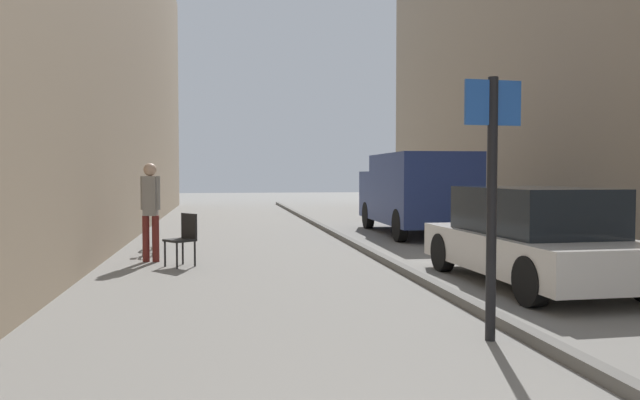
{
  "coord_description": "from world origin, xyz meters",
  "views": [
    {
      "loc": [
        -1.42,
        -1.1,
        1.66
      ],
      "look_at": [
        0.45,
        10.45,
        1.15
      ],
      "focal_mm": 34.45,
      "sensor_mm": 36.0,
      "label": 1
    }
  ],
  "objects_px": {
    "cafe_chair_near_window": "(184,236)",
    "bicycle_leaning": "(154,233)",
    "pedestrian_main_foreground": "(150,205)",
    "parked_car": "(532,237)",
    "street_sign_post": "(492,185)",
    "delivery_van": "(415,191)"
  },
  "relations": [
    {
      "from": "cafe_chair_near_window",
      "to": "bicycle_leaning",
      "type": "bearing_deg",
      "value": -19.08
    },
    {
      "from": "pedestrian_main_foreground",
      "to": "cafe_chair_near_window",
      "type": "relative_size",
      "value": 1.97
    },
    {
      "from": "parked_car",
      "to": "cafe_chair_near_window",
      "type": "xyz_separation_m",
      "value": [
        -5.23,
        2.7,
        -0.17
      ]
    },
    {
      "from": "street_sign_post",
      "to": "cafe_chair_near_window",
      "type": "height_order",
      "value": "street_sign_post"
    },
    {
      "from": "pedestrian_main_foreground",
      "to": "delivery_van",
      "type": "distance_m",
      "value": 7.8
    },
    {
      "from": "delivery_van",
      "to": "cafe_chair_near_window",
      "type": "bearing_deg",
      "value": -138.79
    },
    {
      "from": "pedestrian_main_foreground",
      "to": "parked_car",
      "type": "height_order",
      "value": "pedestrian_main_foreground"
    },
    {
      "from": "bicycle_leaning",
      "to": "cafe_chair_near_window",
      "type": "height_order",
      "value": "bicycle_leaning"
    },
    {
      "from": "pedestrian_main_foreground",
      "to": "parked_car",
      "type": "bearing_deg",
      "value": 161.31
    },
    {
      "from": "delivery_van",
      "to": "parked_car",
      "type": "distance_m",
      "value": 7.64
    },
    {
      "from": "delivery_van",
      "to": "bicycle_leaning",
      "type": "distance_m",
      "value": 7.19
    },
    {
      "from": "cafe_chair_near_window",
      "to": "delivery_van",
      "type": "bearing_deg",
      "value": -87.86
    },
    {
      "from": "bicycle_leaning",
      "to": "street_sign_post",
      "type": "bearing_deg",
      "value": -69.13
    },
    {
      "from": "street_sign_post",
      "to": "parked_car",
      "type": "bearing_deg",
      "value": -129.56
    },
    {
      "from": "delivery_van",
      "to": "parked_car",
      "type": "xyz_separation_m",
      "value": [
        -0.65,
        -7.6,
        -0.47
      ]
    },
    {
      "from": "bicycle_leaning",
      "to": "cafe_chair_near_window",
      "type": "distance_m",
      "value": 2.42
    },
    {
      "from": "pedestrian_main_foreground",
      "to": "bicycle_leaning",
      "type": "height_order",
      "value": "pedestrian_main_foreground"
    },
    {
      "from": "delivery_van",
      "to": "pedestrian_main_foreground",
      "type": "bearing_deg",
      "value": -145.37
    },
    {
      "from": "pedestrian_main_foreground",
      "to": "cafe_chair_near_window",
      "type": "height_order",
      "value": "pedestrian_main_foreground"
    },
    {
      "from": "delivery_van",
      "to": "street_sign_post",
      "type": "xyz_separation_m",
      "value": [
        -2.59,
        -10.41,
        0.36
      ]
    },
    {
      "from": "parked_car",
      "to": "cafe_chair_near_window",
      "type": "height_order",
      "value": "parked_car"
    },
    {
      "from": "parked_car",
      "to": "bicycle_leaning",
      "type": "distance_m",
      "value": 7.81
    }
  ]
}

